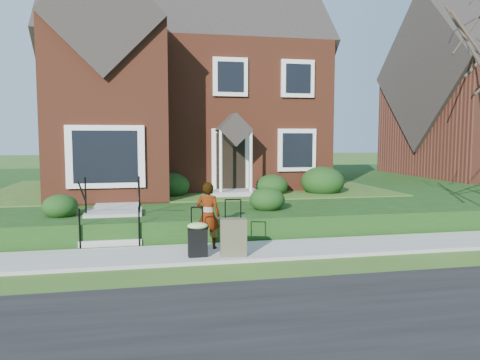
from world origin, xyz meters
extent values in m
plane|color=#2D5119|center=(0.00, 0.00, 0.00)|extent=(120.00, 120.00, 0.00)
cube|color=black|center=(0.00, -5.00, 0.01)|extent=(60.00, 6.00, 0.01)
cube|color=#9E9B93|center=(0.00, 0.00, 0.04)|extent=(60.00, 1.60, 0.08)
cube|color=#18370F|center=(4.00, 10.90, 0.30)|extent=(44.00, 20.00, 0.60)
cube|color=#9E9B93|center=(-2.50, 5.00, 0.63)|extent=(1.20, 6.00, 0.06)
cube|color=brown|center=(0.00, 10.00, 3.30)|extent=(10.00, 8.00, 5.40)
cube|color=brown|center=(-2.80, 5.20, 3.30)|extent=(3.60, 2.40, 5.40)
cube|color=white|center=(-2.80, 4.05, 2.00)|extent=(2.20, 0.30, 1.80)
cube|color=black|center=(1.20, 5.94, 1.65)|extent=(1.00, 0.12, 2.10)
cube|color=black|center=(3.60, 5.95, 2.10)|extent=(1.40, 0.10, 1.50)
cube|color=brown|center=(3.00, 10.00, 8.20)|extent=(0.90, 0.90, 3.00)
cube|color=#9E9B93|center=(-2.50, 1.00, 0.15)|extent=(1.40, 0.30, 0.15)
cube|color=#9E9B93|center=(-2.50, 1.30, 0.30)|extent=(1.40, 0.30, 0.15)
cube|color=#9E9B93|center=(-2.50, 1.60, 0.45)|extent=(1.40, 0.30, 0.15)
cube|color=#9E9B93|center=(-2.50, 1.90, 0.60)|extent=(1.40, 0.30, 0.15)
cube|color=#9E9B93|center=(-2.50, 2.45, 0.60)|extent=(1.40, 0.80, 0.15)
cylinder|color=black|center=(-3.15, 0.85, 0.53)|extent=(0.04, 0.04, 0.90)
cylinder|color=black|center=(-3.15, 2.05, 1.13)|extent=(0.04, 0.04, 0.90)
cylinder|color=black|center=(-1.85, 0.85, 0.53)|extent=(0.04, 0.04, 0.90)
cylinder|color=black|center=(-1.85, 2.05, 1.13)|extent=(0.04, 0.04, 0.90)
ellipsoid|color=black|center=(-4.07, 5.43, 1.12)|extent=(1.50, 1.50, 1.05)
ellipsoid|color=black|center=(-0.87, 5.69, 1.04)|extent=(1.25, 1.25, 0.87)
ellipsoid|color=black|center=(2.54, 5.43, 0.98)|extent=(1.10, 1.10, 0.77)
ellipsoid|color=black|center=(4.35, 5.36, 1.13)|extent=(1.51, 1.51, 1.05)
ellipsoid|color=black|center=(-3.78, 2.22, 0.91)|extent=(0.87, 0.87, 0.61)
ellipsoid|color=black|center=(1.54, 2.25, 0.94)|extent=(0.96, 0.96, 0.68)
imported|color=#999999|center=(-0.33, 0.31, 0.82)|extent=(0.63, 0.52, 1.49)
cube|color=black|center=(-0.65, -0.39, 0.37)|extent=(0.40, 0.23, 0.59)
cylinder|color=black|center=(-0.65, -0.39, 1.11)|extent=(0.24, 0.04, 0.03)
cylinder|color=black|center=(-0.76, -0.39, 0.89)|extent=(0.02, 0.02, 0.44)
cylinder|color=black|center=(-0.53, -0.39, 0.89)|extent=(0.02, 0.02, 0.44)
cylinder|color=black|center=(-0.78, -0.39, 0.11)|extent=(0.04, 0.06, 0.06)
cylinder|color=black|center=(-0.51, -0.39, 0.11)|extent=(0.04, 0.06, 0.06)
ellipsoid|color=#A6C470|center=(-0.65, -0.39, 0.74)|extent=(0.45, 0.37, 0.14)
cube|color=brown|center=(0.10, -0.45, 0.48)|extent=(0.58, 0.37, 0.79)
cylinder|color=black|center=(0.10, -0.45, 1.25)|extent=(0.33, 0.07, 0.03)
cylinder|color=black|center=(-0.07, -0.45, 1.06)|extent=(0.02, 0.02, 0.38)
cylinder|color=black|center=(0.26, -0.45, 1.06)|extent=(0.02, 0.02, 0.38)
cylinder|color=black|center=(-0.09, -0.45, 0.11)|extent=(0.05, 0.06, 0.06)
cylinder|color=black|center=(0.29, -0.45, 0.11)|extent=(0.05, 0.06, 0.06)
camera|label=1|loc=(-1.68, -9.94, 2.58)|focal=35.00mm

